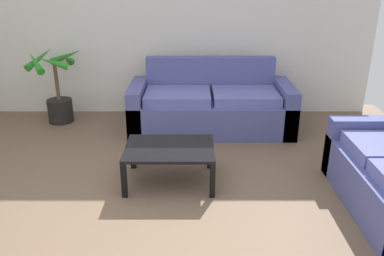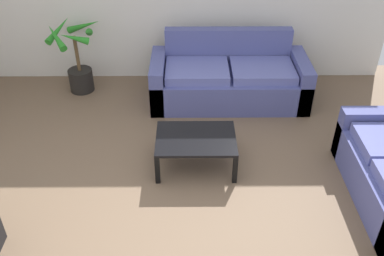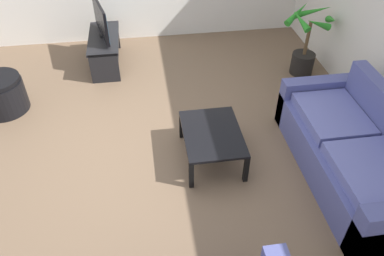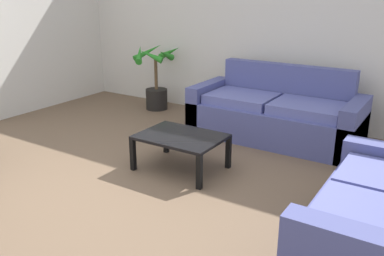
# 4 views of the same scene
# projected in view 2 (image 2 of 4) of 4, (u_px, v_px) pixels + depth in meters

# --- Properties ---
(ground_plane) EXTENTS (6.60, 6.60, 0.00)m
(ground_plane) POSITION_uv_depth(u_px,v_px,m) (176.00, 221.00, 4.14)
(ground_plane) COLOR brown
(couch_main) EXTENTS (2.10, 0.90, 0.90)m
(couch_main) POSITION_uv_depth(u_px,v_px,m) (229.00, 80.00, 5.85)
(couch_main) COLOR #4C518C
(couch_main) RESTS_ON ground
(coffee_table) EXTENTS (0.87, 0.64, 0.38)m
(coffee_table) POSITION_uv_depth(u_px,v_px,m) (196.00, 141.00, 4.65)
(coffee_table) COLOR black
(coffee_table) RESTS_ON ground
(potted_palm) EXTENTS (0.74, 0.76, 1.02)m
(potted_palm) POSITION_uv_depth(u_px,v_px,m) (78.00, 62.00, 5.98)
(potted_palm) COLOR black
(potted_palm) RESTS_ON ground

